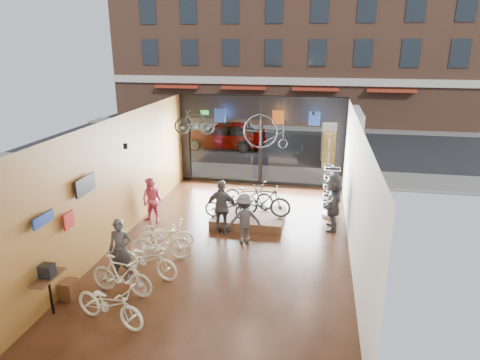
% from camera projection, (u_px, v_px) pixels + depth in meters
% --- Properties ---
extents(ground_plane, '(7.00, 12.00, 0.04)m').
position_uv_depth(ground_plane, '(233.00, 244.00, 13.15)').
color(ground_plane, black).
rests_on(ground_plane, ground).
extents(ceiling, '(7.00, 12.00, 0.04)m').
position_uv_depth(ceiling, '(232.00, 120.00, 11.97)').
color(ceiling, black).
rests_on(ceiling, ground).
extents(wall_left, '(0.04, 12.00, 3.80)m').
position_uv_depth(wall_left, '(121.00, 178.00, 13.18)').
color(wall_left, '#B3713A').
rests_on(wall_left, ground).
extents(wall_right, '(0.04, 12.00, 3.80)m').
position_uv_depth(wall_right, '(355.00, 192.00, 11.94)').
color(wall_right, beige).
rests_on(wall_right, ground).
extents(wall_back, '(7.00, 0.04, 3.80)m').
position_uv_depth(wall_back, '(157.00, 300.00, 6.93)').
color(wall_back, beige).
rests_on(wall_back, ground).
extents(storefront, '(7.00, 0.26, 3.80)m').
position_uv_depth(storefront, '(261.00, 141.00, 18.17)').
color(storefront, black).
rests_on(storefront, ground).
extents(exit_sign, '(0.35, 0.06, 0.18)m').
position_uv_depth(exit_sign, '(205.00, 112.00, 18.13)').
color(exit_sign, '#198C26').
rests_on(exit_sign, storefront).
extents(street_road, '(30.00, 18.00, 0.02)m').
position_uv_depth(street_road, '(280.00, 140.00, 27.17)').
color(street_road, black).
rests_on(street_road, ground).
extents(sidewalk_near, '(30.00, 2.40, 0.12)m').
position_uv_depth(sidewalk_near, '(264.00, 174.00, 19.86)').
color(sidewalk_near, slate).
rests_on(sidewalk_near, ground).
extents(sidewalk_far, '(30.00, 2.00, 0.12)m').
position_uv_depth(sidewalk_far, '(285.00, 127.00, 30.89)').
color(sidewalk_far, slate).
rests_on(sidewalk_far, ground).
extents(opposite_building, '(26.00, 5.00, 14.00)m').
position_uv_depth(opposite_building, '(292.00, 26.00, 31.10)').
color(opposite_building, brown).
rests_on(opposite_building, ground).
extents(street_car, '(4.75, 1.91, 1.62)m').
position_uv_depth(street_car, '(225.00, 135.00, 24.63)').
color(street_car, gray).
rests_on(street_car, street_road).
extents(box_truck, '(2.04, 6.13, 2.41)m').
position_uv_depth(box_truck, '(342.00, 136.00, 22.42)').
color(box_truck, silver).
rests_on(box_truck, street_road).
extents(floor_bike_0, '(1.92, 1.09, 0.95)m').
position_uv_depth(floor_bike_0, '(110.00, 304.00, 9.27)').
color(floor_bike_0, beige).
rests_on(floor_bike_0, ground_plane).
extents(floor_bike_1, '(1.73, 0.70, 1.01)m').
position_uv_depth(floor_bike_1, '(121.00, 275.00, 10.36)').
color(floor_bike_1, beige).
rests_on(floor_bike_1, ground_plane).
extents(floor_bike_2, '(1.94, 1.03, 0.97)m').
position_uv_depth(floor_bike_2, '(147.00, 259.00, 11.16)').
color(floor_bike_2, beige).
rests_on(floor_bike_2, ground_plane).
extents(floor_bike_3, '(1.80, 0.85, 1.04)m').
position_uv_depth(floor_bike_3, '(161.00, 243.00, 12.00)').
color(floor_bike_3, beige).
rests_on(floor_bike_3, ground_plane).
extents(floor_bike_4, '(1.70, 0.87, 0.85)m').
position_uv_depth(floor_bike_4, '(166.00, 235.00, 12.70)').
color(floor_bike_4, beige).
rests_on(floor_bike_4, ground_plane).
extents(display_platform, '(2.40, 1.80, 0.30)m').
position_uv_depth(display_platform, '(249.00, 218.00, 14.66)').
color(display_platform, '#482B18').
rests_on(display_platform, ground_plane).
extents(display_bike_left, '(1.63, 0.69, 0.83)m').
position_uv_depth(display_bike_left, '(228.00, 206.00, 14.11)').
color(display_bike_left, black).
rests_on(display_bike_left, display_platform).
extents(display_bike_mid, '(1.84, 0.63, 1.09)m').
position_uv_depth(display_bike_mid, '(264.00, 201.00, 14.26)').
color(display_bike_mid, black).
rests_on(display_bike_mid, display_platform).
extents(display_bike_right, '(1.93, 1.04, 0.96)m').
position_uv_depth(display_bike_right, '(249.00, 195.00, 15.03)').
color(display_bike_right, black).
rests_on(display_bike_right, display_platform).
extents(customer_0, '(0.64, 0.46, 1.65)m').
position_uv_depth(customer_0, '(120.00, 249.00, 10.95)').
color(customer_0, '#3F3F44').
rests_on(customer_0, ground_plane).
extents(customer_1, '(0.87, 0.73, 1.57)m').
position_uv_depth(customer_1, '(152.00, 201.00, 14.44)').
color(customer_1, '#CC4C72').
rests_on(customer_1, ground_plane).
extents(customer_2, '(1.07, 0.47, 1.80)m').
position_uv_depth(customer_2, '(222.00, 208.00, 13.52)').
color(customer_2, '#3F3F44').
rests_on(customer_2, ground_plane).
extents(customer_3, '(1.18, 0.94, 1.60)m').
position_uv_depth(customer_3, '(244.00, 219.00, 12.92)').
color(customer_3, '#3F3F44').
rests_on(customer_3, ground_plane).
extents(customer_5, '(0.68, 1.79, 1.89)m').
position_uv_depth(customer_5, '(333.00, 202.00, 13.89)').
color(customer_5, '#3F3F44').
rests_on(customer_5, ground_plane).
extents(sunglasses_rack, '(0.66, 0.60, 1.86)m').
position_uv_depth(sunglasses_rack, '(331.00, 191.00, 14.93)').
color(sunglasses_rack, white).
rests_on(sunglasses_rack, ground_plane).
extents(wall_merch, '(0.40, 2.40, 2.60)m').
position_uv_depth(wall_merch, '(62.00, 247.00, 10.07)').
color(wall_merch, navy).
rests_on(wall_merch, wall_left).
extents(penny_farthing, '(1.71, 0.06, 1.36)m').
position_uv_depth(penny_farthing, '(268.00, 133.00, 16.81)').
color(penny_farthing, black).
rests_on(penny_farthing, ceiling).
extents(hung_bike, '(1.62, 0.60, 0.95)m').
position_uv_depth(hung_bike, '(194.00, 122.00, 16.59)').
color(hung_bike, black).
rests_on(hung_bike, ceiling).
extents(jersey_left, '(0.45, 0.03, 0.55)m').
position_uv_depth(jersey_left, '(220.00, 116.00, 17.35)').
color(jersey_left, '#1E3F99').
rests_on(jersey_left, ceiling).
extents(jersey_mid, '(0.45, 0.03, 0.55)m').
position_uv_depth(jersey_mid, '(278.00, 117.00, 16.93)').
color(jersey_mid, '#CC5919').
rests_on(jersey_mid, ceiling).
extents(jersey_right, '(0.45, 0.03, 0.55)m').
position_uv_depth(jersey_right, '(314.00, 119.00, 16.68)').
color(jersey_right, '#1E3F99').
rests_on(jersey_right, ceiling).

